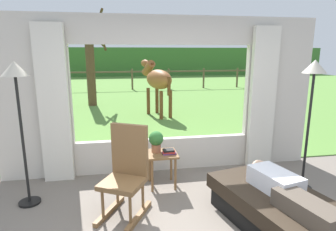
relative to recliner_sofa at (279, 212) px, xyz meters
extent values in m
cube|color=beige|center=(-3.05, 1.93, 1.06)|extent=(1.15, 0.12, 2.55)
cube|color=beige|center=(1.00, 1.93, 1.06)|extent=(1.15, 0.12, 2.55)
cube|color=beige|center=(-1.03, 1.93, 0.06)|extent=(2.90, 0.12, 0.55)
cube|color=beige|center=(-1.03, 1.93, 2.11)|extent=(2.90, 0.12, 0.45)
cube|color=silver|center=(-2.72, 1.79, 0.98)|extent=(0.44, 0.10, 2.40)
cube|color=silver|center=(0.66, 1.79, 0.98)|extent=(0.44, 0.10, 2.40)
cube|color=#568438|center=(-1.03, 12.83, -0.21)|extent=(36.00, 21.68, 0.02)
cube|color=#3B6C2D|center=(-1.03, 22.67, 0.98)|extent=(36.00, 2.00, 2.40)
cube|color=black|center=(0.00, 0.00, -0.10)|extent=(1.16, 1.71, 0.24)
cube|color=#2D2319|center=(0.00, 0.00, 0.11)|extent=(1.26, 1.86, 0.18)
cube|color=silver|center=(0.00, 0.15, 0.31)|extent=(0.47, 0.66, 0.22)
cube|color=#4C4238|center=(0.00, -0.44, 0.29)|extent=(0.43, 0.73, 0.18)
sphere|color=tan|center=(0.00, 0.53, 0.31)|extent=(0.20, 0.20, 0.20)
cube|color=brown|center=(-1.74, 0.57, 0.22)|extent=(0.65, 0.65, 0.06)
cube|color=brown|center=(-1.64, 0.76, 0.56)|extent=(0.45, 0.28, 0.68)
cube|color=brown|center=(-1.91, 0.67, -0.19)|extent=(0.38, 0.63, 0.06)
cube|color=brown|center=(-1.56, 0.48, -0.19)|extent=(0.38, 0.63, 0.06)
cylinder|color=brown|center=(-1.98, 0.50, 0.02)|extent=(0.04, 0.04, 0.38)
cylinder|color=brown|center=(-1.66, 0.33, 0.02)|extent=(0.04, 0.04, 0.38)
cylinder|color=brown|center=(-1.81, 0.82, 0.02)|extent=(0.04, 0.04, 0.38)
cylinder|color=brown|center=(-1.49, 0.65, 0.02)|extent=(0.04, 0.04, 0.38)
cube|color=brown|center=(-1.14, 1.31, 0.29)|extent=(0.44, 0.44, 0.03)
cylinder|color=brown|center=(-1.31, 1.14, 0.03)|extent=(0.04, 0.04, 0.49)
cylinder|color=brown|center=(-0.97, 1.14, 0.03)|extent=(0.04, 0.04, 0.49)
cylinder|color=brown|center=(-1.31, 1.48, 0.03)|extent=(0.04, 0.04, 0.49)
cylinder|color=brown|center=(-0.97, 1.48, 0.03)|extent=(0.04, 0.04, 0.49)
cylinder|color=#9E6042|center=(-1.22, 1.37, 0.36)|extent=(0.14, 0.14, 0.12)
sphere|color=#2D6B2D|center=(-1.22, 1.37, 0.51)|extent=(0.22, 0.22, 0.22)
cube|color=#59336B|center=(-1.05, 1.25, 0.31)|extent=(0.20, 0.13, 0.02)
cube|color=#B22D28|center=(-1.05, 1.26, 0.34)|extent=(0.20, 0.15, 0.02)
cube|color=black|center=(-1.06, 1.25, 0.36)|extent=(0.17, 0.13, 0.03)
cylinder|color=black|center=(-2.98, 1.10, -0.20)|extent=(0.28, 0.28, 0.03)
cylinder|color=black|center=(-2.98, 1.10, 0.63)|extent=(0.04, 0.04, 1.70)
cone|color=beige|center=(-2.98, 1.10, 1.57)|extent=(0.32, 0.32, 0.18)
cylinder|color=black|center=(0.88, 0.85, -0.20)|extent=(0.28, 0.28, 0.03)
cylinder|color=black|center=(0.88, 0.85, 0.63)|extent=(0.04, 0.04, 1.70)
cone|color=beige|center=(0.88, 0.85, 1.58)|extent=(0.32, 0.32, 0.18)
ellipsoid|color=brown|center=(-0.52, 6.04, 0.95)|extent=(0.97, 1.36, 0.60)
cylinder|color=brown|center=(-0.77, 6.67, 1.26)|extent=(0.46, 0.65, 0.53)
ellipsoid|color=brown|center=(-0.85, 6.90, 1.41)|extent=(0.36, 0.52, 0.24)
cube|color=#593319|center=(-0.74, 6.60, 1.29)|extent=(0.23, 0.43, 0.32)
cylinder|color=#593319|center=(-0.30, 5.48, 0.80)|extent=(0.13, 0.13, 0.55)
cylinder|color=#593319|center=(-0.82, 6.37, 0.23)|extent=(0.11, 0.11, 0.85)
cylinder|color=#593319|center=(-0.52, 6.49, 0.23)|extent=(0.11, 0.11, 0.85)
cylinder|color=#593319|center=(-0.52, 5.59, 0.23)|extent=(0.11, 0.11, 0.85)
cylinder|color=#593319|center=(-0.22, 5.71, 0.23)|extent=(0.11, 0.11, 0.85)
cylinder|color=#4C3823|center=(-2.75, 8.30, 1.30)|extent=(0.32, 0.32, 3.00)
cylinder|color=#47331E|center=(-2.41, 8.49, 2.87)|extent=(0.49, 0.77, 0.88)
cylinder|color=#47331E|center=(-2.31, 8.17, 2.34)|extent=(0.37, 0.94, 1.03)
cylinder|color=#47331E|center=(-2.44, 8.14, 2.28)|extent=(0.48, 0.83, 0.61)
cylinder|color=brown|center=(-7.03, 12.78, 0.35)|extent=(0.10, 0.10, 1.10)
cylinder|color=brown|center=(-5.03, 12.78, 0.35)|extent=(0.10, 0.10, 1.10)
cylinder|color=brown|center=(-3.03, 12.78, 0.35)|extent=(0.10, 0.10, 1.10)
cylinder|color=brown|center=(-1.03, 12.78, 0.35)|extent=(0.10, 0.10, 1.10)
cylinder|color=brown|center=(0.97, 12.78, 0.35)|extent=(0.10, 0.10, 1.10)
cylinder|color=brown|center=(2.97, 12.78, 0.35)|extent=(0.10, 0.10, 1.10)
cylinder|color=brown|center=(4.97, 12.78, 0.35)|extent=(0.10, 0.10, 1.10)
cylinder|color=brown|center=(6.97, 12.78, 0.35)|extent=(0.10, 0.10, 1.10)
cube|color=brown|center=(-1.03, 12.78, 0.75)|extent=(16.00, 0.06, 0.08)
camera|label=1|loc=(-1.74, -2.62, 1.76)|focal=30.23mm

